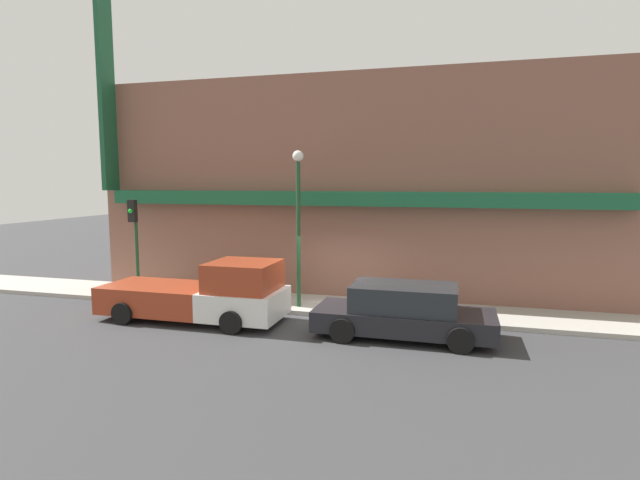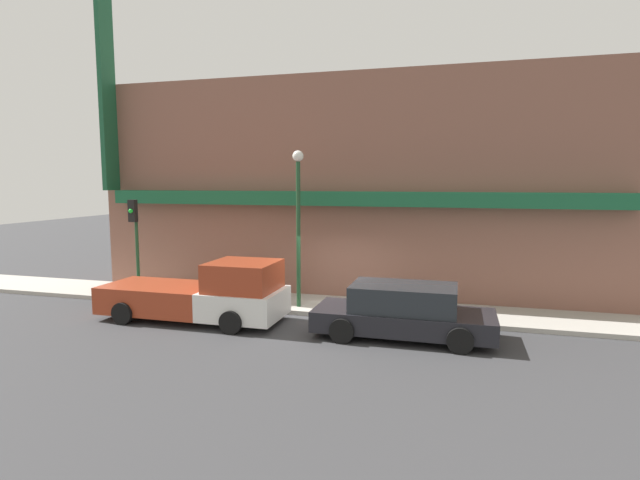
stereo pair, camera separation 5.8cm
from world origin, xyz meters
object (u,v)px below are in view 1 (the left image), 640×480
object	(u,v)px
street_lamp	(298,209)
traffic_light	(135,229)
parked_car	(404,312)
fire_hydrant	(242,295)
pickup_truck	(205,295)

from	to	relation	value
street_lamp	traffic_light	bearing A→B (deg)	179.10
parked_car	traffic_light	size ratio (longest dim) A/B	1.41
parked_car	fire_hydrant	bearing A→B (deg)	163.14
pickup_truck	parked_car	distance (m)	6.08
parked_car	pickup_truck	bearing A→B (deg)	-179.83
parked_car	traffic_light	distance (m)	10.30
pickup_truck	street_lamp	world-z (taller)	street_lamp
parked_car	traffic_light	world-z (taller)	traffic_light
parked_car	street_lamp	bearing A→B (deg)	152.43
pickup_truck	parked_car	xyz separation A→B (m)	(6.08, -0.00, -0.11)
fire_hydrant	traffic_light	world-z (taller)	traffic_light
pickup_truck	parked_car	bearing A→B (deg)	1.29
street_lamp	traffic_light	distance (m)	6.33
fire_hydrant	street_lamp	size ratio (longest dim) A/B	0.13
fire_hydrant	pickup_truck	bearing A→B (deg)	-104.75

